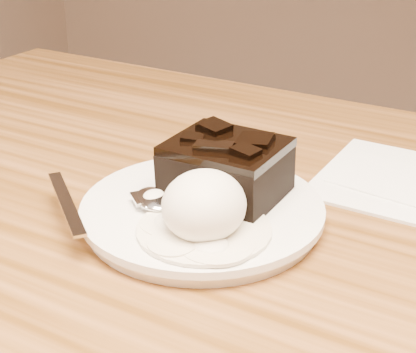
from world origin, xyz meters
The scene contains 9 objects.
plate centered at (-0.04, 0.02, 0.76)m, with size 0.21×0.21×0.02m, color white.
brownie centered at (-0.03, 0.05, 0.79)m, with size 0.10×0.08×0.04m, color black.
ice_cream_scoop centered at (-0.02, -0.02, 0.79)m, with size 0.07×0.07×0.06m, color white.
melt_puddle centered at (-0.02, -0.02, 0.77)m, with size 0.11×0.11×0.00m, color silver.
spoon centered at (-0.08, 0.00, 0.77)m, with size 0.03×0.18×0.01m, color silver, non-canonical shape.
napkin centered at (0.09, 0.19, 0.75)m, with size 0.16×0.16×0.01m, color white.
crumb_a centered at (-0.06, 0.00, 0.77)m, with size 0.01×0.01×0.00m, color black.
crumb_b centered at (-0.02, 0.01, 0.77)m, with size 0.01×0.01×0.00m, color black.
crumb_c centered at (-0.07, -0.02, 0.77)m, with size 0.01×0.00×0.00m, color black.
Camera 1 is at (0.21, -0.41, 1.03)m, focal length 55.73 mm.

